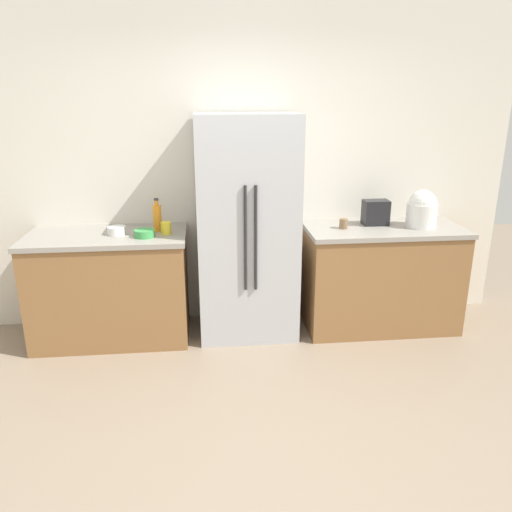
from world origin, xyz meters
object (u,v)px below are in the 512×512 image
bowl_b (145,233)px  bowl_a (117,230)px  bottle_a (157,217)px  rice_cooker (422,209)px  cup_a (166,228)px  refrigerator (247,228)px  toaster (376,212)px  cup_b (343,224)px

bowl_b → bowl_a: bearing=156.9°
bottle_a → rice_cooker: bearing=-2.4°
rice_cooker → cup_a: (-2.15, -0.01, -0.10)m
refrigerator → bowl_a: 1.06m
rice_cooker → bowl_b: (-2.32, -0.08, -0.12)m
bowl_a → toaster: bearing=2.5°
bowl_b → refrigerator: bearing=8.4°
refrigerator → cup_a: size_ratio=18.73×
refrigerator → bottle_a: 0.75m
cup_a → bowl_b: cup_a is taller
bottle_a → bowl_b: 0.21m
rice_cooker → bowl_a: (-2.55, 0.02, -0.12)m
rice_cooker → bottle_a: (-2.23, 0.09, -0.03)m
cup_a → bowl_b: (-0.17, -0.07, -0.02)m
cup_b → bowl_b: 1.65m
cup_b → refrigerator: bearing=177.6°
toaster → bowl_b: size_ratio=1.32×
bottle_a → cup_b: bearing=-3.2°
rice_cooker → cup_a: bearing=-179.7°
rice_cooker → bottle_a: size_ratio=1.16×
cup_a → bowl_b: bearing=-156.6°
bottle_a → cup_a: size_ratio=2.76×
toaster → bowl_a: size_ratio=1.49×
cup_a → cup_b: cup_a is taller
refrigerator → bottle_a: refrigerator is taller
toaster → cup_b: toaster is taller
toaster → bowl_a: 2.19m
refrigerator → cup_b: (0.82, -0.03, 0.03)m
cup_a → rice_cooker: bearing=0.3°
bowl_a → bowl_b: (0.23, -0.10, -0.00)m
refrigerator → bottle_a: (-0.74, 0.05, 0.10)m
refrigerator → rice_cooker: 1.50m
refrigerator → rice_cooker: (1.49, -0.04, 0.14)m
bowl_a → cup_b: bearing=-0.3°
cup_b → bowl_a: 1.88m
cup_a → cup_b: (1.48, 0.02, -0.01)m
cup_a → bowl_a: cup_a is taller
bottle_a → cup_b: 1.56m
refrigerator → bowl_a: refrigerator is taller
refrigerator → bowl_b: refrigerator is taller
cup_a → bowl_b: size_ratio=0.61×
refrigerator → rice_cooker: refrigerator is taller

